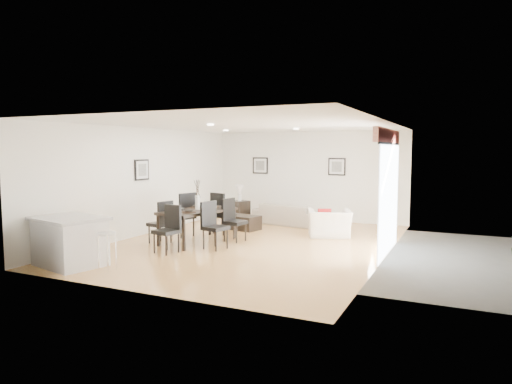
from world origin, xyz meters
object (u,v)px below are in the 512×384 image
at_px(armchair, 329,223).
at_px(bar_stool, 107,238).
at_px(sofa, 289,214).
at_px(dining_chair_wfar, 185,212).
at_px(dining_chair_enear, 212,222).
at_px(dining_chair_efar, 232,217).
at_px(dining_chair_foot, 221,211).
at_px(side_table, 240,211).
at_px(dining_table, 198,213).
at_px(dining_chair_head, 169,226).
at_px(coffee_table, 242,222).
at_px(kitchen_island, 70,241).
at_px(dining_chair_wnear, 162,220).

xyz_separation_m(armchair, bar_stool, (-2.70, -4.79, 0.26)).
height_order(sofa, dining_chair_wfar, dining_chair_wfar).
bearing_deg(dining_chair_enear, dining_chair_efar, 12.29).
xyz_separation_m(dining_chair_foot, side_table, (-0.51, 2.07, -0.28)).
bearing_deg(dining_table, dining_chair_wfar, 157.46).
relative_size(dining_chair_head, coffee_table, 1.04).
bearing_deg(dining_chair_foot, dining_chair_enear, 129.22).
xyz_separation_m(side_table, kitchen_island, (-0.47, -6.04, 0.15)).
distance_m(dining_chair_head, coffee_table, 3.15).
bearing_deg(dining_chair_efar, dining_chair_wfar, 101.89).
height_order(dining_chair_foot, kitchen_island, dining_chair_foot).
bearing_deg(dining_chair_foot, coffee_table, -85.30).
xyz_separation_m(dining_chair_wnear, dining_chair_foot, (0.63, 1.61, 0.04)).
relative_size(dining_chair_wnear, dining_chair_foot, 0.93).
bearing_deg(dining_chair_wfar, dining_chair_foot, 157.52).
xyz_separation_m(dining_table, dining_chair_head, (0.02, -1.14, -0.13)).
distance_m(armchair, dining_chair_head, 4.03).
bearing_deg(armchair, kitchen_island, 31.97).
relative_size(coffee_table, kitchen_island, 0.64).
relative_size(sofa, dining_chair_head, 2.05).
height_order(dining_chair_wfar, dining_chair_head, dining_chair_wfar).
bearing_deg(dining_chair_wfar, dining_chair_efar, 110.72).
bearing_deg(kitchen_island, dining_chair_enear, 68.61).
relative_size(dining_chair_wfar, coffee_table, 1.15).
relative_size(side_table, kitchen_island, 0.42).
distance_m(sofa, coffee_table, 1.56).
bearing_deg(side_table, armchair, -21.82).
distance_m(sofa, kitchen_island, 6.43).
bearing_deg(dining_chair_wnear, kitchen_island, 1.95).
distance_m(dining_chair_wnear, kitchen_island, 2.38).
distance_m(dining_table, kitchen_island, 3.01).
bearing_deg(armchair, dining_table, 16.00).
bearing_deg(dining_chair_wfar, kitchen_island, 12.35).
bearing_deg(dining_chair_wnear, dining_chair_wfar, -169.79).
relative_size(dining_chair_enear, kitchen_island, 0.69).
bearing_deg(dining_chair_wnear, coffee_table, 172.64).
height_order(dining_chair_enear, dining_chair_efar, dining_chair_enear).
relative_size(dining_table, dining_chair_efar, 1.97).
height_order(dining_chair_efar, dining_chair_head, dining_chair_efar).
height_order(dining_table, dining_chair_efar, dining_chair_efar).
height_order(armchair, dining_chair_foot, dining_chair_foot).
distance_m(dining_chair_efar, dining_chair_head, 1.74).
xyz_separation_m(dining_chair_enear, kitchen_island, (-1.66, -2.39, -0.11)).
bearing_deg(sofa, coffee_table, 66.34).
bearing_deg(dining_chair_enear, side_table, 30.40).
xyz_separation_m(dining_chair_head, bar_stool, (-0.12, -1.69, 0.04)).
bearing_deg(side_table, dining_chair_enear, -71.96).
bearing_deg(dining_chair_foot, bar_stool, 104.89).
bearing_deg(dining_chair_enear, dining_chair_wnear, 103.90).
height_order(dining_table, dining_chair_enear, dining_chair_enear).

